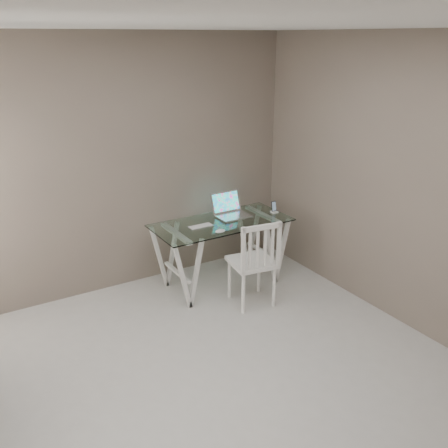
{
  "coord_description": "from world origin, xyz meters",
  "views": [
    {
      "loc": [
        -1.71,
        -2.68,
        2.64
      ],
      "look_at": [
        0.75,
        1.37,
        0.85
      ],
      "focal_mm": 40.0,
      "sensor_mm": 36.0,
      "label": 1
    }
  ],
  "objects": [
    {
      "name": "keyboard",
      "position": [
        0.64,
        1.66,
        0.75
      ],
      "size": [
        0.27,
        0.12,
        0.01
      ],
      "primitive_type": "cube",
      "color": "silver",
      "rests_on": "desk"
    },
    {
      "name": "laptop",
      "position": [
        1.1,
        1.81,
        0.81
      ],
      "size": [
        0.36,
        0.34,
        0.25
      ],
      "color": "silver",
      "rests_on": "desk"
    },
    {
      "name": "room",
      "position": [
        -0.06,
        0.02,
        1.72
      ],
      "size": [
        4.5,
        4.52,
        2.71
      ],
      "color": "#B4B2AD",
      "rests_on": "ground"
    },
    {
      "name": "chair",
      "position": [
        0.95,
        1.07,
        0.52
      ],
      "size": [
        0.49,
        0.49,
        0.94
      ],
      "rotation": [
        0.0,
        0.0,
        -0.15
      ],
      "color": "white",
      "rests_on": "ground"
    },
    {
      "name": "phone_dock",
      "position": [
        1.58,
        1.63,
        0.78
      ],
      "size": [
        0.07,
        0.07,
        0.13
      ],
      "color": "white",
      "rests_on": "desk"
    },
    {
      "name": "mouse",
      "position": [
        0.73,
        1.4,
        0.76
      ],
      "size": [
        0.11,
        0.07,
        0.04
      ],
      "primitive_type": "ellipsoid",
      "color": "silver",
      "rests_on": "desk"
    },
    {
      "name": "desk",
      "position": [
        0.9,
        1.67,
        0.38
      ],
      "size": [
        1.5,
        0.7,
        0.75
      ],
      "color": "silver",
      "rests_on": "ground"
    }
  ]
}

